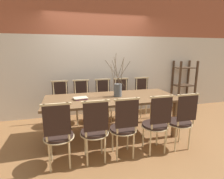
% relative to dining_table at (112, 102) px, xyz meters
% --- Properties ---
extents(ground_plane, '(16.00, 16.00, 0.00)m').
position_rel_dining_table_xyz_m(ground_plane, '(0.00, 0.00, -0.67)').
color(ground_plane, olive).
extents(wall_rear, '(12.00, 0.06, 3.20)m').
position_rel_dining_table_xyz_m(wall_rear, '(0.00, 1.31, 0.93)').
color(wall_rear, beige).
rests_on(wall_rear, ground_plane).
extents(dining_table, '(2.49, 0.99, 0.76)m').
position_rel_dining_table_xyz_m(dining_table, '(0.00, 0.00, 0.00)').
color(dining_table, brown).
rests_on(dining_table, ground_plane).
extents(chair_near_leftend, '(0.42, 0.42, 0.98)m').
position_rel_dining_table_xyz_m(chair_near_leftend, '(-0.96, -0.78, -0.15)').
color(chair_near_leftend, black).
rests_on(chair_near_leftend, ground_plane).
extents(chair_near_left, '(0.42, 0.42, 0.98)m').
position_rel_dining_table_xyz_m(chair_near_left, '(-0.46, -0.78, -0.15)').
color(chair_near_left, black).
rests_on(chair_near_left, ground_plane).
extents(chair_near_center, '(0.42, 0.42, 0.98)m').
position_rel_dining_table_xyz_m(chair_near_center, '(-0.02, -0.78, -0.15)').
color(chair_near_center, black).
rests_on(chair_near_center, ground_plane).
extents(chair_near_right, '(0.42, 0.42, 0.98)m').
position_rel_dining_table_xyz_m(chair_near_right, '(0.52, -0.78, -0.15)').
color(chair_near_right, black).
rests_on(chair_near_right, ground_plane).
extents(chair_near_rightend, '(0.42, 0.42, 0.98)m').
position_rel_dining_table_xyz_m(chair_near_rightend, '(0.97, -0.78, -0.15)').
color(chair_near_rightend, black).
rests_on(chair_near_rightend, ground_plane).
extents(chair_far_leftend, '(0.42, 0.42, 0.98)m').
position_rel_dining_table_xyz_m(chair_far_leftend, '(-0.97, 0.78, -0.15)').
color(chair_far_leftend, black).
rests_on(chair_far_leftend, ground_plane).
extents(chair_far_left, '(0.42, 0.42, 0.98)m').
position_rel_dining_table_xyz_m(chair_far_left, '(-0.50, 0.78, -0.15)').
color(chair_far_left, black).
rests_on(chair_far_left, ground_plane).
extents(chair_far_center, '(0.42, 0.42, 0.98)m').
position_rel_dining_table_xyz_m(chair_far_center, '(0.01, 0.78, -0.15)').
color(chair_far_center, black).
rests_on(chair_far_center, ground_plane).
extents(chair_far_right, '(0.42, 0.42, 0.98)m').
position_rel_dining_table_xyz_m(chair_far_right, '(0.46, 0.78, -0.15)').
color(chair_far_right, black).
rests_on(chair_far_right, ground_plane).
extents(chair_far_rightend, '(0.42, 0.42, 0.98)m').
position_rel_dining_table_xyz_m(chair_far_rightend, '(1.01, 0.78, -0.15)').
color(chair_far_rightend, black).
rests_on(chair_far_rightend, ground_plane).
extents(vase_centerpiece, '(0.48, 0.48, 0.82)m').
position_rel_dining_table_xyz_m(vase_centerpiece, '(0.13, 0.04, 0.23)').
color(vase_centerpiece, '#4C5156').
rests_on(vase_centerpiece, dining_table).
extents(book_stack, '(0.27, 0.21, 0.03)m').
position_rel_dining_table_xyz_m(book_stack, '(-0.58, 0.02, 0.11)').
color(book_stack, '#842D8C').
rests_on(book_stack, dining_table).
extents(shelving_rack, '(0.56, 0.37, 1.36)m').
position_rel_dining_table_xyz_m(shelving_rack, '(2.35, 1.05, 0.01)').
color(shelving_rack, '#422D1E').
rests_on(shelving_rack, ground_plane).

